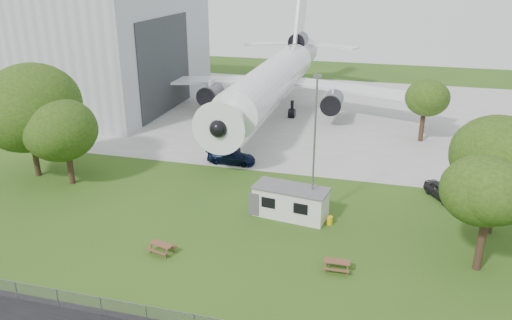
% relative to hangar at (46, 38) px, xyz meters
% --- Properties ---
extents(ground, '(160.00, 160.00, 0.00)m').
position_rel_hangar_xyz_m(ground, '(37.97, -36.00, -9.41)').
color(ground, '#3D621A').
extents(concrete_apron, '(120.00, 46.00, 0.03)m').
position_rel_hangar_xyz_m(concrete_apron, '(37.97, 2.00, -9.39)').
color(concrete_apron, '#B7B7B2').
rests_on(concrete_apron, ground).
extents(hangar, '(43.00, 31.00, 18.55)m').
position_rel_hangar_xyz_m(hangar, '(0.00, 0.00, 0.00)').
color(hangar, '#B2B7BC').
rests_on(hangar, ground).
extents(airliner, '(46.36, 47.73, 17.69)m').
position_rel_hangar_xyz_m(airliner, '(35.97, -0.14, -4.14)').
color(airliner, white).
rests_on(airliner, ground).
extents(site_cabin, '(6.91, 3.57, 2.62)m').
position_rel_hangar_xyz_m(site_cabin, '(44.41, -29.88, -8.09)').
color(site_cabin, silver).
rests_on(site_cabin, ground).
extents(picnic_west, '(2.13, 1.92, 0.76)m').
position_rel_hangar_xyz_m(picnic_west, '(36.43, -38.08, -9.41)').
color(picnic_west, brown).
rests_on(picnic_west, ground).
extents(picnic_east, '(1.83, 1.54, 0.76)m').
position_rel_hangar_xyz_m(picnic_east, '(49.12, -37.02, -9.41)').
color(picnic_east, brown).
rests_on(picnic_east, ground).
extents(lamp_mast, '(0.16, 0.16, 12.00)m').
position_rel_hangar_xyz_m(lamp_mast, '(46.17, -29.80, -3.41)').
color(lamp_mast, slate).
rests_on(lamp_mast, ground).
extents(tree_west_big, '(9.21, 9.21, 11.55)m').
position_rel_hangar_xyz_m(tree_west_big, '(18.12, -27.92, -2.47)').
color(tree_west_big, '#382619').
rests_on(tree_west_big, ground).
extents(tree_west_small, '(7.76, 7.76, 9.02)m').
position_rel_hangar_xyz_m(tree_west_small, '(22.60, -28.73, -4.27)').
color(tree_west_small, '#382619').
rests_on(tree_west_small, ground).
extents(tree_east_front, '(6.24, 6.24, 8.93)m').
position_rel_hangar_xyz_m(tree_east_front, '(58.53, -34.24, -3.62)').
color(tree_east_front, '#382619').
rests_on(tree_east_front, ground).
extents(tree_east_back, '(7.20, 7.20, 9.95)m').
position_rel_hangar_xyz_m(tree_east_back, '(60.13, -28.50, -3.07)').
color(tree_east_back, '#382619').
rests_on(tree_east_back, ground).
extents(tree_far_apron, '(5.25, 5.25, 7.85)m').
position_rel_hangar_xyz_m(tree_far_apron, '(55.70, -6.80, -4.20)').
color(tree_far_apron, '#382619').
rests_on(tree_far_apron, ground).
extents(car_ne_hatch, '(3.45, 4.33, 1.38)m').
position_rel_hangar_xyz_m(car_ne_hatch, '(57.00, -22.94, -8.72)').
color(car_ne_hatch, black).
rests_on(car_ne_hatch, ground).
extents(car_apron_van, '(5.21, 2.16, 1.51)m').
position_rel_hangar_xyz_m(car_apron_van, '(35.91, -19.66, -8.65)').
color(car_apron_van, black).
rests_on(car_apron_van, ground).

